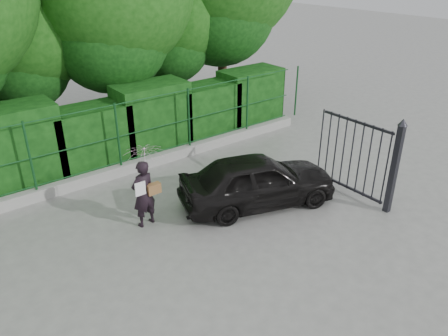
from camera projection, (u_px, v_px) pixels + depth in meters
ground at (203, 259)px, 8.90m from camera, size 80.00×80.00×0.00m
kerb at (109, 174)px, 12.03m from camera, size 14.00×0.25×0.30m
fence at (112, 137)px, 11.69m from camera, size 14.13×0.06×1.80m
hedge at (89, 135)px, 12.35m from camera, size 14.20×1.20×2.21m
gate at (377, 160)px, 10.39m from camera, size 0.22×2.33×2.36m
woman at (145, 174)px, 9.59m from camera, size 0.93×0.95×1.89m
car at (258, 180)px, 10.61m from camera, size 4.11×2.65×1.30m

